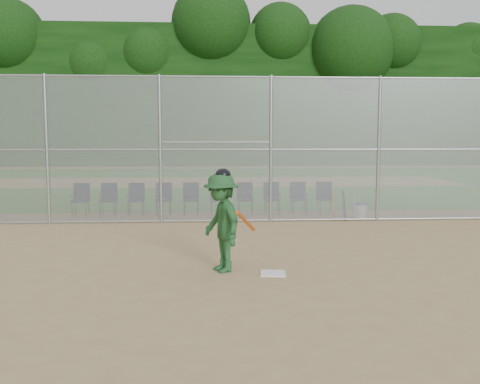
{
  "coord_description": "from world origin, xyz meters",
  "views": [
    {
      "loc": [
        -0.75,
        -9.54,
        2.37
      ],
      "look_at": [
        0.0,
        2.5,
        1.1
      ],
      "focal_mm": 40.0,
      "sensor_mm": 36.0,
      "label": 1
    }
  ],
  "objects": [
    {
      "name": "grass_strip",
      "position": [
        0.0,
        18.0,
        0.01
      ],
      "size": [
        100.0,
        100.0,
        0.0
      ],
      "primitive_type": "plane",
      "color": "#296E21",
      "rests_on": "ground"
    },
    {
      "name": "backstop_fence",
      "position": [
        0.0,
        5.0,
        2.07
      ],
      "size": [
        16.09,
        0.09,
        4.0
      ],
      "color": "gray",
      "rests_on": "ground"
    },
    {
      "name": "chair_7",
      "position": [
        1.22,
        6.46,
        0.48
      ],
      "size": [
        0.54,
        0.52,
        0.96
      ],
      "primitive_type": null,
      "color": "#0F1837",
      "rests_on": "ground"
    },
    {
      "name": "chair_2",
      "position": [
        -2.87,
        6.46,
        0.48
      ],
      "size": [
        0.54,
        0.52,
        0.96
      ],
      "primitive_type": null,
      "color": "#0F1837",
      "rests_on": "ground"
    },
    {
      "name": "chair_8",
      "position": [
        2.04,
        6.46,
        0.48
      ],
      "size": [
        0.54,
        0.52,
        0.96
      ],
      "primitive_type": null,
      "color": "#0F1837",
      "rests_on": "ground"
    },
    {
      "name": "treeline",
      "position": [
        0.0,
        20.0,
        5.5
      ],
      "size": [
        81.0,
        60.0,
        11.0
      ],
      "color": "black",
      "rests_on": "ground"
    },
    {
      "name": "ground",
      "position": [
        0.0,
        0.0,
        0.0
      ],
      "size": [
        100.0,
        100.0,
        0.0
      ],
      "primitive_type": "plane",
      "color": "tan",
      "rests_on": "ground"
    },
    {
      "name": "chair_1",
      "position": [
        -3.69,
        6.46,
        0.48
      ],
      "size": [
        0.54,
        0.52,
        0.96
      ],
      "primitive_type": null,
      "color": "#0F1837",
      "rests_on": "ground"
    },
    {
      "name": "home_plate",
      "position": [
        0.38,
        -0.59,
        0.01
      ],
      "size": [
        0.47,
        0.47,
        0.02
      ],
      "primitive_type": "cube",
      "rotation": [
        0.0,
        0.0,
        -0.11
      ],
      "color": "white",
      "rests_on": "ground"
    },
    {
      "name": "dirt_patch_far",
      "position": [
        0.0,
        18.0,
        0.01
      ],
      "size": [
        24.0,
        24.0,
        0.0
      ],
      "primitive_type": "plane",
      "color": "tan",
      "rests_on": "ground"
    },
    {
      "name": "spare_bats",
      "position": [
        3.11,
        5.17,
        0.41
      ],
      "size": [
        0.66,
        0.38,
        0.83
      ],
      "color": "#D84C14",
      "rests_on": "ground"
    },
    {
      "name": "chair_3",
      "position": [
        -2.05,
        6.46,
        0.48
      ],
      "size": [
        0.54,
        0.52,
        0.96
      ],
      "primitive_type": null,
      "color": "#0F1837",
      "rests_on": "ground"
    },
    {
      "name": "batter_at_plate",
      "position": [
        -0.5,
        -0.34,
        0.88
      ],
      "size": [
        1.11,
        1.41,
        1.81
      ],
      "color": "#1F4F25",
      "rests_on": "ground"
    },
    {
      "name": "water_cooler",
      "position": [
        3.61,
        5.28,
        0.24
      ],
      "size": [
        0.38,
        0.38,
        0.48
      ],
      "color": "white",
      "rests_on": "ground"
    },
    {
      "name": "chair_9",
      "position": [
        2.86,
        6.46,
        0.48
      ],
      "size": [
        0.54,
        0.52,
        0.96
      ],
      "primitive_type": null,
      "color": "#0F1837",
      "rests_on": "ground"
    },
    {
      "name": "chair_5",
      "position": [
        -0.41,
        6.46,
        0.48
      ],
      "size": [
        0.54,
        0.52,
        0.96
      ],
      "primitive_type": null,
      "color": "#0F1837",
      "rests_on": "ground"
    },
    {
      "name": "chair_0",
      "position": [
        -4.51,
        6.46,
        0.48
      ],
      "size": [
        0.54,
        0.52,
        0.96
      ],
      "primitive_type": null,
      "color": "#0F1837",
      "rests_on": "ground"
    },
    {
      "name": "chair_4",
      "position": [
        -1.23,
        6.46,
        0.48
      ],
      "size": [
        0.54,
        0.52,
        0.96
      ],
      "primitive_type": null,
      "color": "#0F1837",
      "rests_on": "ground"
    },
    {
      "name": "chair_6",
      "position": [
        0.4,
        6.46,
        0.48
      ],
      "size": [
        0.54,
        0.52,
        0.96
      ],
      "primitive_type": null,
      "color": "#0F1837",
      "rests_on": "ground"
    }
  ]
}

